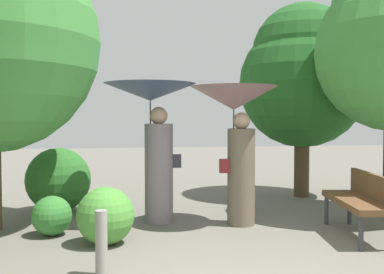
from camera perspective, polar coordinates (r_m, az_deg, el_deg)
The scene contains 8 objects.
person_left at distance 6.73m, azimuth -4.88°, elevation 1.99°, with size 1.37×1.37×2.08m.
person_right at distance 6.59m, azimuth 5.58°, elevation 1.92°, with size 1.26×1.26×2.03m.
park_bench at distance 6.43m, azimuth 20.59°, elevation -7.21°, with size 0.72×1.56×0.83m.
tree_near_right at distance 9.26m, azimuth 13.79°, elevation 7.65°, with size 2.50×2.50×3.82m.
bush_path_left at distance 7.88m, azimuth -16.53°, elevation -5.21°, with size 1.07×1.07×1.07m, color #2D6B28.
bush_behind_bench at distance 5.77m, azimuth -10.87°, elevation -9.75°, with size 0.72×0.72×0.72m, color #4C9338.
bush_far_side at distance 6.39m, azimuth -17.28°, elevation -9.48°, with size 0.53×0.53×0.53m, color #387F33.
path_marker_post at distance 4.69m, azimuth -11.38°, elevation -13.01°, with size 0.12×0.12×0.66m, color gray.
Camera 1 is at (-1.22, -3.68, 1.57)m, focal length 42.24 mm.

